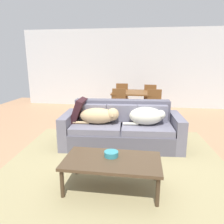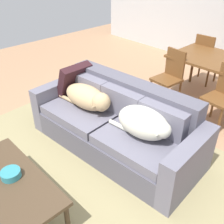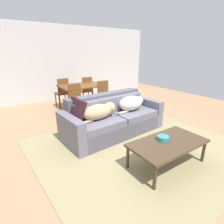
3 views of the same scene
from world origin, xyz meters
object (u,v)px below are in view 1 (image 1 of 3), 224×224
at_px(coffee_table, 112,162).
at_px(dining_chair_far_left, 122,97).
at_px(dining_table, 136,94).
at_px(throw_pillow_by_left_arm, 79,110).
at_px(dining_chair_far_right, 150,98).
at_px(dog_on_left_cushion, 100,116).
at_px(couch, 122,129).
at_px(dog_on_right_cushion, 147,116).
at_px(dining_chair_near_left, 118,105).
at_px(dining_chair_near_right, 154,106).
at_px(bowl_on_coffee_table, 111,154).

xyz_separation_m(coffee_table, dining_chair_far_left, (-0.29, 4.10, 0.14)).
xyz_separation_m(coffee_table, dining_table, (0.15, 3.56, 0.32)).
relative_size(throw_pillow_by_left_arm, dining_chair_far_right, 0.51).
relative_size(dog_on_left_cushion, throw_pillow_by_left_arm, 1.84).
bearing_deg(coffee_table, dining_table, 87.51).
bearing_deg(couch, dog_on_left_cushion, -166.91).
distance_m(dog_on_right_cushion, dining_chair_near_left, 1.70).
distance_m(coffee_table, dining_chair_near_left, 3.01).
height_order(throw_pillow_by_left_arm, dining_chair_near_right, throw_pillow_by_left_arm).
bearing_deg(dog_on_right_cushion, dog_on_left_cushion, -179.66).
distance_m(dog_on_right_cushion, dining_chair_far_right, 2.64).
distance_m(dog_on_left_cushion, dining_chair_near_left, 1.60).
bearing_deg(throw_pillow_by_left_arm, bowl_on_coffee_table, -58.37).
bearing_deg(throw_pillow_by_left_arm, couch, 0.43).
relative_size(couch, bowl_on_coffee_table, 12.42).
height_order(dog_on_right_cushion, coffee_table, dog_on_right_cushion).
relative_size(dining_table, dining_chair_near_left, 1.43).
xyz_separation_m(dog_on_right_cushion, dining_chair_far_right, (0.12, 2.63, -0.13)).
bearing_deg(coffee_table, dining_chair_near_left, 95.40).
bearing_deg(dog_on_left_cushion, dining_chair_near_left, 80.12).
xyz_separation_m(dog_on_left_cushion, throw_pillow_by_left_arm, (-0.46, 0.12, 0.06)).
bearing_deg(dining_table, dining_chair_far_left, 129.43).
bearing_deg(dog_on_left_cushion, couch, 13.09).
bearing_deg(bowl_on_coffee_table, throw_pillow_by_left_arm, 121.63).
relative_size(dog_on_left_cushion, dining_chair_far_left, 0.92).
relative_size(bowl_on_coffee_table, dining_table, 0.14).
bearing_deg(couch, dining_chair_far_left, 91.56).
xyz_separation_m(couch, coffee_table, (0.03, -1.52, 0.05)).
bearing_deg(dining_table, throw_pillow_by_left_arm, -117.38).
bearing_deg(dining_chair_far_right, dog_on_right_cushion, 90.64).
distance_m(couch, dining_chair_near_left, 1.50).
xyz_separation_m(throw_pillow_by_left_arm, dining_chair_near_right, (1.55, 1.47, -0.17)).
height_order(dog_on_right_cushion, dining_chair_far_left, dining_chair_far_left).
bearing_deg(dining_chair_near_right, dog_on_right_cushion, -91.12).
bearing_deg(dining_chair_near_right, coffee_table, -96.11).
xyz_separation_m(couch, dining_chair_far_left, (-0.26, 2.58, 0.19)).
height_order(couch, throw_pillow_by_left_arm, throw_pillow_by_left_arm).
bearing_deg(dining_chair_far_left, couch, 92.69).
relative_size(coffee_table, dining_chair_near_right, 1.36).
xyz_separation_m(dog_on_right_cushion, dining_chair_near_left, (-0.74, 1.52, -0.13)).
relative_size(couch, throw_pillow_by_left_arm, 4.91).
relative_size(couch, dining_chair_near_left, 2.56).
distance_m(coffee_table, dining_chair_far_right, 4.14).
distance_m(coffee_table, dining_chair_near_right, 3.06).
bearing_deg(dining_chair_far_right, coffee_table, 85.32).
relative_size(throw_pillow_by_left_arm, bowl_on_coffee_table, 2.53).
xyz_separation_m(dining_chair_far_left, dining_chair_far_right, (0.87, -0.00, -0.02)).
bearing_deg(dining_table, coffee_table, -92.49).
bearing_deg(bowl_on_coffee_table, couch, 90.43).
distance_m(bowl_on_coffee_table, dining_chair_near_right, 2.97).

